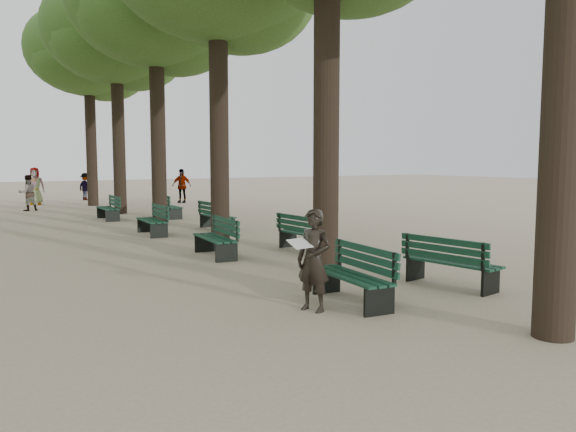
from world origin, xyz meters
TOP-DOWN VIEW (x-y plane):
  - ground at (0.00, 0.00)m, footprint 120.00×120.00m
  - tree_central_3 at (1.50, 13.00)m, footprint 6.00×6.00m
  - tree_central_4 at (1.50, 18.00)m, footprint 6.00×6.00m
  - tree_central_5 at (1.50, 23.00)m, footprint 6.00×6.00m
  - bench_left_0 at (0.37, 0.74)m, footprint 0.76×1.85m
  - bench_left_1 at (0.37, 5.89)m, footprint 0.75×1.85m
  - bench_left_2 at (0.37, 10.48)m, footprint 0.68×1.83m
  - bench_left_3 at (0.37, 15.67)m, footprint 0.64×1.82m
  - bench_right_0 at (2.63, 0.71)m, footprint 0.81×1.86m
  - bench_right_1 at (2.63, 5.44)m, footprint 0.61×1.81m
  - bench_right_2 at (2.63, 10.67)m, footprint 0.58×1.80m
  - bench_right_3 at (2.63, 15.16)m, footprint 0.62×1.82m
  - man_with_map at (-0.39, 0.69)m, footprint 0.69×0.69m
  - pedestrian_d at (-0.89, 25.13)m, footprint 1.01×0.65m
  - pedestrian_c at (6.00, 22.43)m, footprint 1.03×1.00m
  - pedestrian_b at (2.08, 27.30)m, footprint 0.74×1.04m
  - pedestrian_a at (-1.69, 21.49)m, footprint 0.84×0.48m

SIDE VIEW (x-z plane):
  - ground at x=0.00m, z-range 0.00..0.00m
  - bench_left_0 at x=0.37m, z-range -0.19..0.73m
  - bench_left_1 at x=0.37m, z-range -0.19..0.73m
  - bench_left_2 at x=0.37m, z-range -0.19..0.73m
  - bench_left_3 at x=0.37m, z-range -0.19..0.73m
  - bench_right_0 at x=2.63m, z-range -0.19..0.73m
  - bench_right_1 at x=2.63m, z-range -0.19..0.73m
  - bench_right_2 at x=2.63m, z-range -0.19..0.73m
  - bench_right_3 at x=2.63m, z-range -0.19..0.73m
  - man_with_map at x=-0.39m, z-range 0.00..1.56m
  - pedestrian_b at x=2.08m, z-range 0.00..1.56m
  - pedestrian_a at x=-1.69m, z-range 0.00..1.62m
  - pedestrian_c at x=6.00m, z-range 0.00..1.83m
  - pedestrian_d at x=-0.89m, z-range 0.00..1.93m
  - tree_central_3 at x=1.50m, z-range 2.68..12.63m
  - tree_central_4 at x=1.50m, z-range 2.68..12.63m
  - tree_central_5 at x=1.50m, z-range 2.68..12.63m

